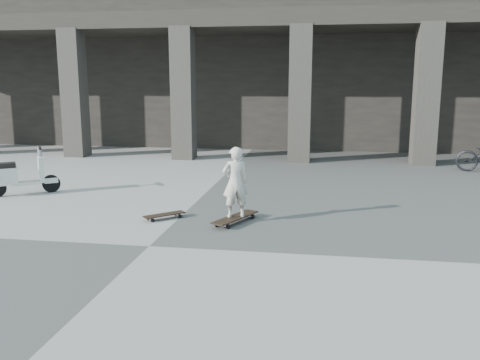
# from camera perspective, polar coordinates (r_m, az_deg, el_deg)

# --- Properties ---
(ground) EXTENTS (90.00, 90.00, 0.00)m
(ground) POSITION_cam_1_polar(r_m,az_deg,el_deg) (7.60, -10.17, -7.34)
(ground) COLOR #484846
(ground) RESTS_ON ground
(colonnade) EXTENTS (28.00, 8.82, 6.00)m
(colonnade) POSITION_cam_1_polar(r_m,az_deg,el_deg) (20.73, 2.44, 12.77)
(colonnade) COLOR black
(colonnade) RESTS_ON ground
(longboard) EXTENTS (0.68, 1.09, 0.11)m
(longboard) POSITION_cam_1_polar(r_m,az_deg,el_deg) (8.67, -0.53, -4.28)
(longboard) COLOR black
(longboard) RESTS_ON ground
(skateboard_spare) EXTENTS (0.68, 0.65, 0.09)m
(skateboard_spare) POSITION_cam_1_polar(r_m,az_deg,el_deg) (9.01, -8.49, -3.93)
(skateboard_spare) COLOR black
(skateboard_spare) RESTS_ON ground
(child) EXTENTS (0.51, 0.43, 1.20)m
(child) POSITION_cam_1_polar(r_m,az_deg,el_deg) (8.53, -0.53, -0.24)
(child) COLOR beige
(child) RESTS_ON longboard
(scooter) EXTENTS (1.25, 0.97, 1.02)m
(scooter) POSITION_cam_1_polar(r_m,az_deg,el_deg) (11.71, -24.35, 0.33)
(scooter) COLOR black
(scooter) RESTS_ON ground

